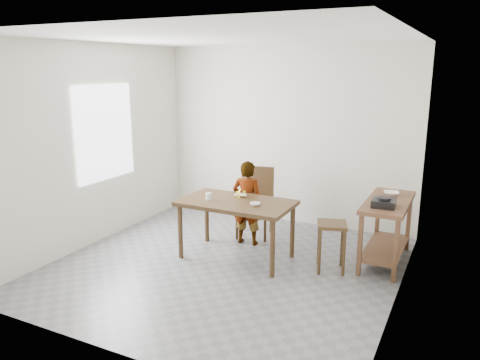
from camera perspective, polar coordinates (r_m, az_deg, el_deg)
The scene contains 17 objects.
floor at distance 5.85m, azimuth -1.78°, elevation -10.59°, with size 4.00×4.00×0.04m, color slate.
ceiling at distance 5.35m, azimuth -2.00°, elevation 17.26°, with size 4.00×4.00×0.04m, color white.
wall_back at distance 7.25m, azimuth 5.74°, elevation 5.41°, with size 4.00×0.04×2.70m, color silver.
wall_front at distance 3.83m, azimuth -16.38°, elevation -2.58°, with size 4.00×0.04×2.70m, color silver.
wall_left at distance 6.62m, azimuth -17.50°, elevation 4.05°, with size 0.04×4.00×2.70m, color silver.
wall_right at distance 4.84m, azimuth 19.70°, elevation 0.50°, with size 0.04×4.00×2.70m, color silver.
window_pane at distance 6.71m, azimuth -16.10°, elevation 5.57°, with size 0.02×1.10×1.30m, color white.
dining_table at distance 5.95m, azimuth -0.43°, elevation -6.06°, with size 1.40×0.80×0.75m, color #3E2A17, non-canonical shape.
prep_counter at distance 6.09m, azimuth 17.37°, elevation -6.01°, with size 0.50×1.20×0.80m, color brown, non-canonical shape.
child at distance 6.36m, azimuth 0.90°, elevation -2.79°, with size 0.43×0.28×1.16m, color white.
dining_chair at distance 6.67m, azimuth 1.75°, elevation -2.82°, with size 0.47×0.47×0.98m, color #3E2A17, non-canonical shape.
stool at distance 5.72m, azimuth 11.04°, elevation -7.99°, with size 0.34×0.34×0.60m, color #3E2A17, non-canonical shape.
glass_tumbler at distance 5.89m, azimuth -3.86°, elevation -2.02°, with size 0.07×0.07×0.09m, color white.
small_bowl at distance 5.65m, azimuth 1.84°, elevation -2.96°, with size 0.12×0.12×0.04m, color white.
banana at distance 6.01m, azimuth 0.05°, elevation -1.80°, with size 0.18×0.13×0.06m, color #E7BD51, non-canonical shape.
serving_bowl at distance 6.21m, azimuth 17.97°, elevation -1.57°, with size 0.19×0.19×0.05m, color white.
gas_burner at distance 5.68m, azimuth 17.13°, elevation -2.70°, with size 0.26×0.26×0.09m, color black.
Camera 1 is at (2.54, -4.69, 2.39)m, focal length 35.00 mm.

